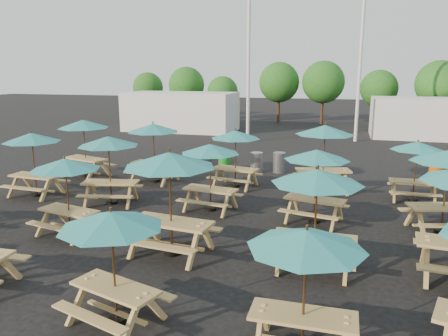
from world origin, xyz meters
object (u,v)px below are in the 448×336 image
(waste_bin_0, at_px, (225,160))
(waste_bin_3, at_px, (436,171))
(picnic_unit_3, at_px, (83,128))
(picnic_unit_9, at_px, (170,166))
(picnic_unit_13, at_px, (317,183))
(picnic_unit_14, at_px, (317,159))
(picnic_unit_8, at_px, (111,227))
(picnic_unit_6, at_px, (108,145))
(picnic_unit_5, at_px, (65,169))
(waste_bin_2, at_px, (279,162))
(picnic_unit_19, at_px, (417,150))
(picnic_unit_11, at_px, (236,138))
(waste_bin_1, at_px, (257,162))
(picnic_unit_2, at_px, (32,141))
(picnic_unit_15, at_px, (325,134))
(picnic_unit_10, at_px, (210,153))
(picnic_unit_7, at_px, (153,131))
(picnic_unit_12, at_px, (306,247))

(waste_bin_0, bearing_deg, waste_bin_3, 0.83)
(picnic_unit_3, height_order, waste_bin_0, picnic_unit_3)
(picnic_unit_9, height_order, picnic_unit_13, picnic_unit_9)
(picnic_unit_14, bearing_deg, picnic_unit_8, -102.31)
(picnic_unit_6, relative_size, picnic_unit_8, 1.06)
(picnic_unit_5, height_order, waste_bin_0, picnic_unit_5)
(picnic_unit_13, bearing_deg, picnic_unit_6, 156.94)
(picnic_unit_5, height_order, waste_bin_2, picnic_unit_5)
(picnic_unit_5, distance_m, picnic_unit_6, 2.85)
(picnic_unit_19, bearing_deg, picnic_unit_11, -179.77)
(waste_bin_1, bearing_deg, picnic_unit_2, -139.65)
(picnic_unit_2, xyz_separation_m, waste_bin_3, (13.98, 5.96, -1.51))
(picnic_unit_5, height_order, picnic_unit_15, picnic_unit_15)
(picnic_unit_8, height_order, picnic_unit_14, picnic_unit_14)
(picnic_unit_5, xyz_separation_m, picnic_unit_10, (3.01, 3.05, 0.03))
(picnic_unit_5, distance_m, picnic_unit_14, 6.86)
(waste_bin_2, bearing_deg, picnic_unit_7, -146.19)
(picnic_unit_8, bearing_deg, picnic_unit_19, 74.01)
(picnic_unit_3, relative_size, picnic_unit_11, 1.18)
(picnic_unit_6, bearing_deg, picnic_unit_9, -55.18)
(picnic_unit_19, bearing_deg, picnic_unit_9, -132.61)
(picnic_unit_6, xyz_separation_m, picnic_unit_7, (0.14, 3.12, 0.05))
(picnic_unit_10, distance_m, picnic_unit_15, 4.61)
(picnic_unit_14, xyz_separation_m, waste_bin_3, (4.28, 6.12, -1.44))
(picnic_unit_13, bearing_deg, picnic_unit_12, -86.99)
(picnic_unit_8, height_order, waste_bin_2, picnic_unit_8)
(picnic_unit_7, distance_m, waste_bin_0, 3.88)
(picnic_unit_14, bearing_deg, waste_bin_0, 139.13)
(picnic_unit_15, height_order, waste_bin_0, picnic_unit_15)
(picnic_unit_12, bearing_deg, picnic_unit_9, 138.29)
(picnic_unit_2, bearing_deg, picnic_unit_12, -29.67)
(picnic_unit_8, height_order, picnic_unit_19, picnic_unit_8)
(waste_bin_2, bearing_deg, waste_bin_0, -175.96)
(picnic_unit_7, distance_m, picnic_unit_19, 9.58)
(picnic_unit_5, xyz_separation_m, picnic_unit_14, (6.26, 2.80, 0.05))
(picnic_unit_19, bearing_deg, waste_bin_2, 150.61)
(picnic_unit_2, xyz_separation_m, waste_bin_1, (6.76, 5.75, -1.51))
(picnic_unit_6, bearing_deg, picnic_unit_2, 165.08)
(picnic_unit_10, xyz_separation_m, picnic_unit_15, (3.28, 3.23, 0.28))
(picnic_unit_2, height_order, picnic_unit_8, picnic_unit_2)
(picnic_unit_11, distance_m, picnic_unit_15, 3.26)
(picnic_unit_13, distance_m, picnic_unit_19, 6.92)
(picnic_unit_6, height_order, picnic_unit_15, picnic_unit_15)
(waste_bin_1, bearing_deg, picnic_unit_3, -157.42)
(picnic_unit_3, bearing_deg, picnic_unit_6, -30.02)
(picnic_unit_8, xyz_separation_m, picnic_unit_11, (-0.29, 9.54, 0.10))
(picnic_unit_2, bearing_deg, picnic_unit_5, -37.68)
(waste_bin_0, bearing_deg, picnic_unit_14, -53.67)
(picnic_unit_11, height_order, waste_bin_0, picnic_unit_11)
(picnic_unit_2, distance_m, waste_bin_0, 8.02)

